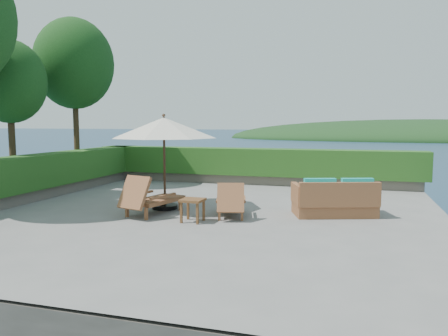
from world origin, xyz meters
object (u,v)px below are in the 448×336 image
(lounge_right, at_px, (231,202))
(side_table, at_px, (193,203))
(lounge_left, at_px, (150,198))
(wicker_loveseat, at_px, (335,201))
(patio_umbrella, at_px, (164,129))

(lounge_right, xyz_separation_m, side_table, (-0.71, -0.81, 0.07))
(lounge_left, bearing_deg, side_table, -3.47)
(wicker_loveseat, bearing_deg, side_table, -171.09)
(patio_umbrella, distance_m, wicker_loveseat, 4.81)
(side_table, bearing_deg, lounge_right, 48.44)
(lounge_left, xyz_separation_m, wicker_loveseat, (4.49, 1.21, -0.05))
(lounge_left, relative_size, lounge_right, 1.16)
(lounge_left, bearing_deg, wicker_loveseat, 30.14)
(lounge_right, xyz_separation_m, wicker_loveseat, (2.46, 0.84, 0.01))
(lounge_right, height_order, wicker_loveseat, wicker_loveseat)
(lounge_left, relative_size, side_table, 3.52)
(patio_umbrella, xyz_separation_m, side_table, (1.28, -1.27, -1.72))
(lounge_right, bearing_deg, wicker_loveseat, 4.50)
(lounge_right, bearing_deg, side_table, -145.87)
(lounge_left, distance_m, lounge_right, 2.06)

